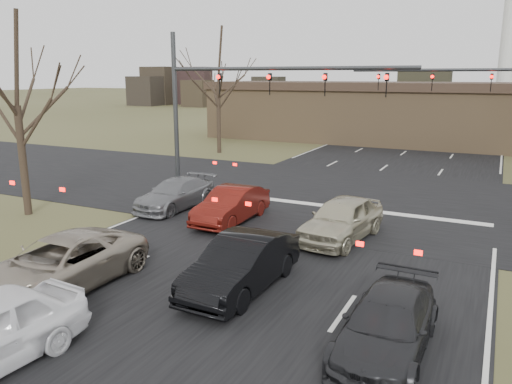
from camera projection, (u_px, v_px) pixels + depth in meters
ground at (159, 337)px, 11.54m from camera, size 360.00×360.00×0.00m
road_main at (445, 122)px, 63.95m from camera, size 14.00×300.00×0.02m
road_cross at (344, 197)px, 24.64m from camera, size 200.00×14.00×0.02m
building at (444, 114)px, 43.26m from camera, size 42.40×10.40×5.30m
mast_arm_near at (231, 93)px, 23.98m from camera, size 12.12×0.24×8.00m
mast_arm_far at (497, 91)px, 27.82m from camera, size 11.12×0.24×8.00m
tree_left_near at (12, 58)px, 20.22m from camera, size 5.10×5.10×8.50m
tree_left_far at (218, 55)px, 37.29m from camera, size 5.70×5.70×9.50m
car_silver_suv at (60, 264)px, 13.97m from camera, size 2.46×5.32×1.48m
car_black_hatch at (242, 264)px, 13.92m from camera, size 1.70×4.65×1.52m
car_charcoal_sedan at (387, 325)px, 10.78m from camera, size 1.83×4.36×1.26m
car_grey_ahead at (175, 194)px, 22.55m from camera, size 2.06×4.63×1.32m
car_red_ahead at (231, 205)px, 20.44m from camera, size 1.52×4.33×1.43m
car_silver_ahead at (342, 219)px, 18.19m from camera, size 2.44×4.82×1.57m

